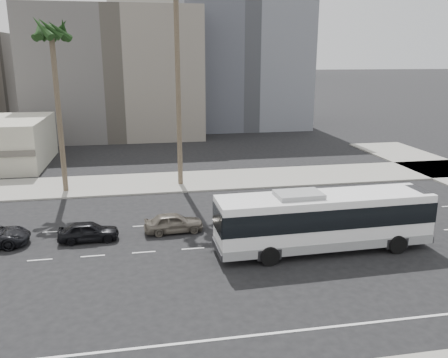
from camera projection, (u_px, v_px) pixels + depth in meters
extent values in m
plane|color=black|center=(286.00, 242.00, 29.27)|extent=(700.00, 700.00, 0.00)
cube|color=gray|center=(236.00, 179.00, 43.96)|extent=(120.00, 7.00, 0.15)
cube|color=#615D59|center=(116.00, 73.00, 67.54)|extent=(24.00, 18.00, 18.00)
cube|color=#545761|center=(239.00, 47.00, 76.62)|extent=(20.00, 20.00, 26.00)
cube|color=#B9B3A4|center=(149.00, 36.00, 260.48)|extent=(42.00, 42.00, 44.00)
cube|color=slate|center=(236.00, 10.00, 246.28)|extent=(26.00, 26.00, 70.00)
cube|color=slate|center=(266.00, 24.00, 280.42)|extent=(22.00, 22.00, 60.00)
cube|color=white|center=(324.00, 218.00, 27.60)|extent=(13.17, 3.21, 2.94)
cube|color=black|center=(324.00, 212.00, 27.50)|extent=(13.23, 3.27, 1.24)
cube|color=gray|center=(323.00, 238.00, 27.94)|extent=(13.19, 3.25, 0.56)
cube|color=gray|center=(298.00, 195.00, 26.89)|extent=(2.76, 1.87, 0.34)
cube|color=#262628|center=(420.00, 192.00, 28.34)|extent=(0.73, 2.05, 0.34)
cylinder|color=black|center=(398.00, 245.00, 27.34)|extent=(1.13, 0.34, 1.13)
cylinder|color=black|center=(374.00, 228.00, 30.08)|extent=(1.13, 0.34, 1.13)
cylinder|color=black|center=(269.00, 255.00, 25.94)|extent=(1.13, 0.34, 1.13)
cylinder|color=black|center=(256.00, 236.00, 28.69)|extent=(1.13, 0.34, 1.13)
imported|color=#6C6458|center=(174.00, 223.00, 30.74)|extent=(1.83, 4.05, 1.35)
imported|color=black|center=(88.00, 231.00, 29.29)|extent=(1.59, 3.81, 1.29)
cylinder|color=brown|center=(178.00, 84.00, 39.67)|extent=(0.51, 0.51, 18.36)
cylinder|color=brown|center=(59.00, 117.00, 38.21)|extent=(0.42, 0.42, 13.22)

